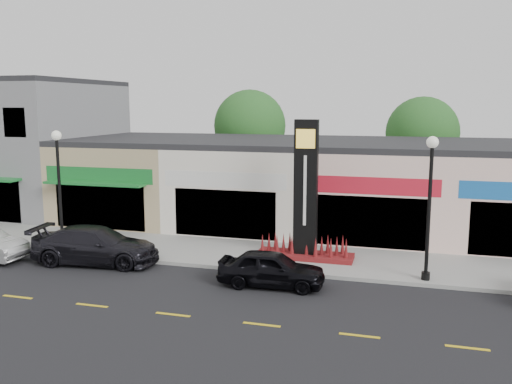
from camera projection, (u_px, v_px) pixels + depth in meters
ground at (206, 285)px, 20.48m from camera, size 120.00×120.00×0.00m
sidewalk at (240, 253)px, 24.60m from camera, size 52.00×4.30×0.15m
curb at (224, 268)px, 22.47m from camera, size 52.00×0.20×0.15m
building_grey_2story at (11, 145)px, 35.54m from camera, size 12.00×10.95×8.30m
shop_beige at (143, 176)px, 33.26m from camera, size 7.00×10.85×4.80m
shop_cream at (252, 181)px, 31.40m from camera, size 7.00×10.01×4.80m
shop_pink_w at (375, 185)px, 29.52m from camera, size 7.00×10.01×4.80m
tree_rear_west at (250, 126)px, 39.24m from camera, size 5.20×5.20×7.83m
tree_rear_mid at (422, 133)px, 36.08m from camera, size 4.80×4.80×7.29m
lamp_west_near at (59, 178)px, 24.44m from camera, size 0.44×0.44×5.47m
lamp_east_near at (430, 194)px, 20.16m from camera, size 0.44×0.44×5.47m
pylon_sign at (305, 210)px, 23.30m from camera, size 4.20×1.30×6.00m
car_dark_sedan at (96, 245)px, 23.22m from camera, size 2.81×5.68×1.59m
car_black_sedan at (271, 269)px, 20.31m from camera, size 1.77×4.07×1.37m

